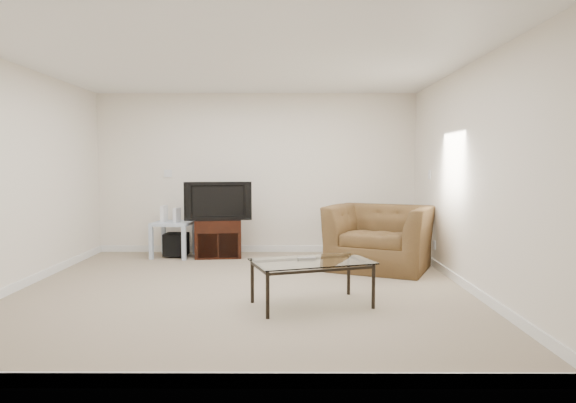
{
  "coord_description": "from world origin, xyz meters",
  "views": [
    {
      "loc": [
        0.52,
        -5.6,
        1.4
      ],
      "look_at": [
        0.5,
        1.2,
        0.9
      ],
      "focal_mm": 32.0,
      "sensor_mm": 36.0,
      "label": 1
    }
  ],
  "objects_px": {
    "subwoofer": "(176,244)",
    "television": "(218,201)",
    "recliner": "(380,226)",
    "coffee_table": "(312,283)",
    "side_table": "(173,239)",
    "tv_stand": "(218,238)"
  },
  "relations": [
    {
      "from": "side_table",
      "to": "coffee_table",
      "type": "relative_size",
      "value": 0.48
    },
    {
      "from": "subwoofer",
      "to": "coffee_table",
      "type": "distance_m",
      "value": 3.31
    },
    {
      "from": "television",
      "to": "recliner",
      "type": "xyz_separation_m",
      "value": [
        2.28,
        -0.82,
        -0.29
      ]
    },
    {
      "from": "side_table",
      "to": "television",
      "type": "bearing_deg",
      "value": -2.37
    },
    {
      "from": "coffee_table",
      "to": "side_table",
      "type": "bearing_deg",
      "value": 126.44
    },
    {
      "from": "tv_stand",
      "to": "side_table",
      "type": "distance_m",
      "value": 0.68
    },
    {
      "from": "recliner",
      "to": "coffee_table",
      "type": "xyz_separation_m",
      "value": [
        -0.99,
        -1.82,
        -0.34
      ]
    },
    {
      "from": "subwoofer",
      "to": "coffee_table",
      "type": "height_order",
      "value": "coffee_table"
    },
    {
      "from": "television",
      "to": "coffee_table",
      "type": "distance_m",
      "value": 3.0
    },
    {
      "from": "subwoofer",
      "to": "television",
      "type": "bearing_deg",
      "value": -4.07
    },
    {
      "from": "television",
      "to": "side_table",
      "type": "height_order",
      "value": "television"
    },
    {
      "from": "tv_stand",
      "to": "subwoofer",
      "type": "distance_m",
      "value": 0.65
    },
    {
      "from": "tv_stand",
      "to": "subwoofer",
      "type": "relative_size",
      "value": 2.05
    },
    {
      "from": "recliner",
      "to": "coffee_table",
      "type": "relative_size",
      "value": 1.14
    },
    {
      "from": "coffee_table",
      "to": "subwoofer",
      "type": "bearing_deg",
      "value": 125.76
    },
    {
      "from": "coffee_table",
      "to": "recliner",
      "type": "bearing_deg",
      "value": 61.39
    },
    {
      "from": "tv_stand",
      "to": "side_table",
      "type": "relative_size",
      "value": 1.23
    },
    {
      "from": "side_table",
      "to": "subwoofer",
      "type": "xyz_separation_m",
      "value": [
        0.04,
        0.02,
        -0.08
      ]
    },
    {
      "from": "side_table",
      "to": "recliner",
      "type": "height_order",
      "value": "recliner"
    },
    {
      "from": "recliner",
      "to": "coffee_table",
      "type": "distance_m",
      "value": 2.1
    },
    {
      "from": "side_table",
      "to": "tv_stand",
      "type": "bearing_deg",
      "value": 0.0
    },
    {
      "from": "subwoofer",
      "to": "coffee_table",
      "type": "xyz_separation_m",
      "value": [
        1.93,
        -2.68,
        0.04
      ]
    }
  ]
}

